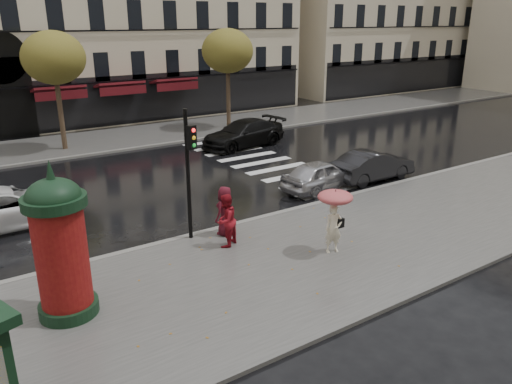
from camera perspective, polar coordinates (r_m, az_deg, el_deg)
ground at (r=15.89m, az=2.38°, el=-7.72°), size 160.00×160.00×0.00m
near_sidewalk at (r=15.51m, az=3.49°, el=-8.21°), size 90.00×7.00×0.12m
far_sidewalk at (r=32.34m, az=-17.95°, el=5.50°), size 90.00×6.00×0.12m
near_kerb at (r=18.13m, az=-3.22°, el=-3.96°), size 90.00×0.25×0.14m
far_kerb at (r=29.53m, az=-16.27°, el=4.45°), size 90.00×0.25×0.14m
zebra_crossing at (r=26.47m, az=0.65°, el=3.42°), size 3.60×11.75×0.01m
tree_far_left at (r=30.16m, az=-22.13°, el=13.98°), size 3.40×3.40×6.64m
tree_far_right at (r=34.23m, az=-3.28°, el=15.75°), size 3.40×3.40×6.64m
woman_umbrella at (r=15.76m, az=8.98°, el=-2.15°), size 1.10×1.10×2.12m
woman_red at (r=16.20m, az=-3.48°, el=-3.27°), size 1.08×1.01×1.78m
man_burgundy at (r=17.10m, az=-3.56°, el=-2.14°), size 0.99×0.85×1.72m
morris_column at (r=12.99m, az=-21.49°, el=-5.50°), size 1.50×1.50×4.04m
traffic_light at (r=16.30m, az=-7.64°, el=3.36°), size 0.32×0.43×4.40m
car_silver at (r=22.22m, az=7.37°, el=1.95°), size 4.10×2.07×1.34m
car_darkgrey at (r=24.00m, az=13.22°, el=2.97°), size 4.27×1.52×1.40m
car_white at (r=20.21m, az=-26.54°, el=-1.58°), size 5.27×2.57×1.44m
car_black at (r=29.69m, az=-1.46°, el=6.69°), size 5.60×2.88×1.55m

